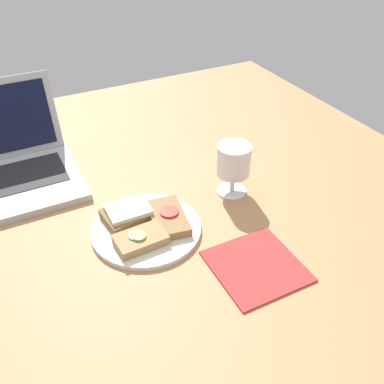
% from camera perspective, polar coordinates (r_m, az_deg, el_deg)
% --- Properties ---
extents(wooden_table, '(1.40, 1.40, 0.03)m').
position_cam_1_polar(wooden_table, '(0.92, -4.67, -3.78)').
color(wooden_table, '#B27F51').
rests_on(wooden_table, ground).
extents(plate, '(0.22, 0.22, 0.01)m').
position_cam_1_polar(plate, '(0.88, -6.12, -4.92)').
color(plate, silver).
rests_on(plate, wooden_table).
extents(sandwich_with_cheese, '(0.11, 0.09, 0.03)m').
position_cam_1_polar(sandwich_with_cheese, '(0.89, -8.44, -2.82)').
color(sandwich_with_cheese, brown).
rests_on(sandwich_with_cheese, plate).
extents(sandwich_with_cucumber, '(0.10, 0.07, 0.02)m').
position_cam_1_polar(sandwich_with_cucumber, '(0.83, -6.88, -6.27)').
color(sandwich_with_cucumber, '#A88456').
rests_on(sandwich_with_cucumber, plate).
extents(sandwich_with_tomato, '(0.09, 0.13, 0.02)m').
position_cam_1_polar(sandwich_with_tomato, '(0.88, -3.26, -3.42)').
color(sandwich_with_tomato, '#937047').
rests_on(sandwich_with_tomato, plate).
extents(wine_glass, '(0.08, 0.08, 0.12)m').
position_cam_1_polar(wine_glass, '(0.94, 5.72, 3.77)').
color(wine_glass, white).
rests_on(wine_glass, wooden_table).
extents(laptop, '(0.31, 0.29, 0.20)m').
position_cam_1_polar(laptop, '(1.08, -23.71, 2.98)').
color(laptop, '#ADAFB5').
rests_on(laptop, wooden_table).
extents(napkin, '(0.16, 0.16, 0.00)m').
position_cam_1_polar(napkin, '(0.81, 8.56, -9.73)').
color(napkin, '#B23333').
rests_on(napkin, wooden_table).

